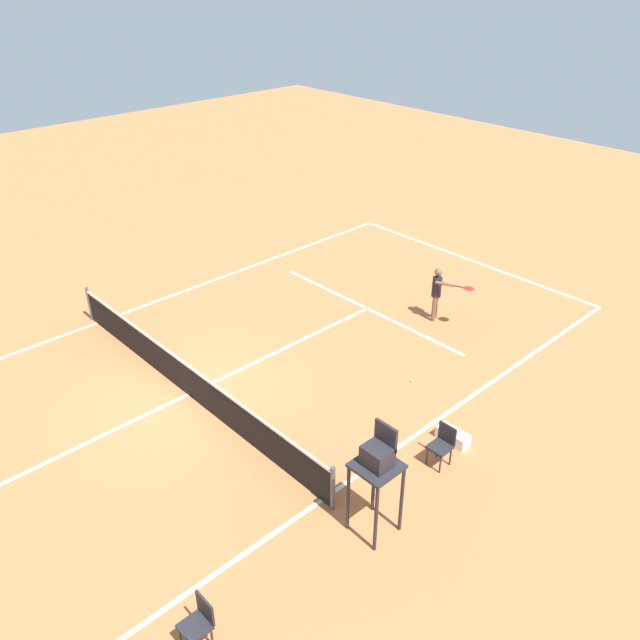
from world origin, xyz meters
TOP-DOWN VIEW (x-y plane):
  - ground_plane at (0.00, 0.00)m, footprint 60.00×60.00m
  - court_lines at (0.00, 0.00)m, footprint 9.82×23.68m
  - tennis_net at (0.00, 0.00)m, footprint 10.42×0.10m
  - player_serving at (-1.86, -7.47)m, footprint 1.30×0.59m
  - tennis_ball at (-3.46, -4.47)m, footprint 0.07×0.07m
  - umpire_chair at (-6.06, -0.23)m, footprint 0.80×0.80m
  - courtside_chair_near at (-5.80, 3.52)m, footprint 0.44×0.46m
  - courtside_chair_mid at (-5.81, -2.60)m, footprint 0.44×0.46m
  - equipment_bag at (-5.57, -3.35)m, footprint 0.76×0.32m

SIDE VIEW (x-z plane):
  - ground_plane at x=0.00m, z-range 0.00..0.00m
  - court_lines at x=0.00m, z-range 0.00..0.01m
  - tennis_ball at x=-3.46m, z-range 0.00..0.07m
  - equipment_bag at x=-5.57m, z-range 0.00..0.30m
  - tennis_net at x=0.00m, z-range -0.04..1.03m
  - courtside_chair_near at x=-5.80m, z-range 0.06..1.01m
  - courtside_chair_mid at x=-5.81m, z-range 0.06..1.01m
  - player_serving at x=-1.86m, z-range 0.16..1.83m
  - umpire_chair at x=-6.06m, z-range 0.40..2.81m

